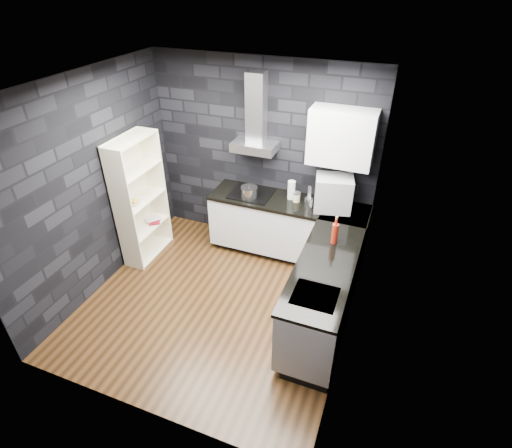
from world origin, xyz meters
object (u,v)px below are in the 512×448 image
Objects in this scene: red_bottle at (335,234)px; fruit_bowl at (134,202)px; storage_jar at (297,197)px; appliance_garage at (333,194)px; bookshelf at (140,200)px; pot at (249,192)px; glass_vase at (291,190)px; utensil_crock at (309,203)px.

red_bottle is 1.23× the size of fruit_bowl.
storage_jar is 0.52m from appliance_garage.
storage_jar is 0.59× the size of fruit_bowl.
pot is at bearing 37.11° from bookshelf.
utensil_crock is at bearing -28.14° from glass_vase.
red_bottle is at bearing -48.83° from storage_jar.
pot is 0.48× the size of appliance_garage.
appliance_garage is at bearing 5.93° from pot.
red_bottle is (0.48, -0.68, 0.06)m from utensil_crock.
storage_jar is at bearing 152.91° from utensil_crock.
fruit_bowl is at bearing -177.88° from red_bottle.
appliance_garage is at bearing 103.82° from red_bottle.
storage_jar is 2.21m from fruit_bowl.
red_bottle is at bearing 2.12° from fruit_bowl.
fruit_bowl is at bearing -76.65° from bookshelf.
appliance_garage is at bearing -1.63° from storage_jar.
red_bottle is 2.71m from fruit_bowl.
appliance_garage reaches higher than fruit_bowl.
appliance_garage is 2.67m from fruit_bowl.
bookshelf is 0.14m from fruit_bowl.
pot is 1.47m from red_bottle.
glass_vase is 2.09m from bookshelf.
pot is at bearing -161.36° from glass_vase.
appliance_garage is 2.29× the size of fruit_bowl.
pot is 1.87× the size of storage_jar.
pot reaches higher than utensil_crock.
bookshelf reaches higher than fruit_bowl.
bookshelf reaches higher than utensil_crock.
bookshelf is 8.76× the size of fruit_bowl.
fruit_bowl is at bearing -173.94° from appliance_garage.
appliance_garage reaches higher than glass_vase.
glass_vase is 0.55× the size of appliance_garage.
glass_vase is at bearing 151.86° from utensil_crock.
glass_vase reaches higher than pot.
glass_vase is at bearing 35.69° from bookshelf.
pot is 0.86× the size of glass_vase.
pot is 0.66m from storage_jar.
bookshelf is at bearing 179.23° from red_bottle.
appliance_garage is 2.63m from bookshelf.
fruit_bowl is (-1.38, -0.75, -0.04)m from pot.
appliance_garage reaches higher than pot.
appliance_garage is (0.58, -0.07, 0.09)m from glass_vase.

